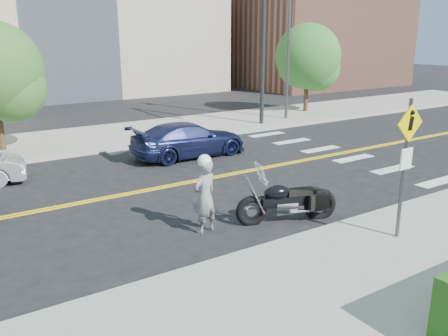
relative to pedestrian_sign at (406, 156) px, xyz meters
name	(u,v)px	position (x,y,z in m)	size (l,w,h in m)	color
ground_plane	(109,198)	(-4.20, 6.31, -1.96)	(120.00, 120.00, 0.00)	black
sidewalk_near	(285,331)	(-4.20, -1.19, -1.89)	(60.00, 5.00, 0.15)	#9E9B91
sidewalk_far	(43,144)	(-4.20, 13.81, -1.89)	(60.00, 5.00, 0.15)	#9E9B91
building_right	(310,14)	(21.80, 26.31, 4.04)	(14.00, 12.00, 12.00)	#8C5947
lamp_post	(289,39)	(7.80, 12.81, 2.19)	(0.16, 0.16, 8.00)	#4C4C51
traffic_light	(276,27)	(5.80, 11.39, 2.71)	(0.28, 4.50, 7.00)	black
pedestrian_sign	(406,156)	(0.00, 0.00, 0.00)	(0.78, 0.08, 3.00)	#4C4C51
motorcyclist	(205,194)	(-3.18, 2.80, -1.04)	(0.71, 0.56, 1.84)	#9C9DA1
motorcycle	(288,192)	(-1.19, 2.27, -1.21)	(2.46, 0.75, 1.50)	black
parked_car_blue	(189,140)	(-0.06, 9.11, -1.32)	(1.78, 4.39, 1.27)	#1A204E
tree_far_b	(308,57)	(10.28, 14.02, 1.21)	(3.60, 3.60, 4.98)	#382619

